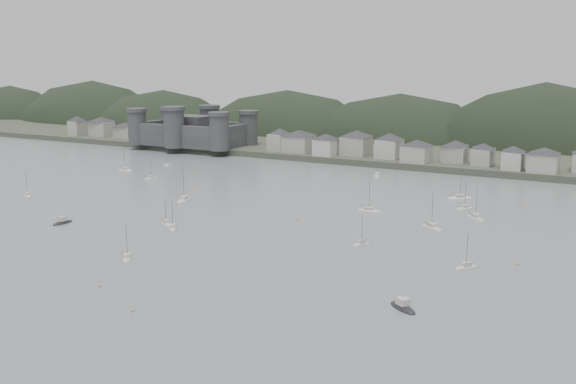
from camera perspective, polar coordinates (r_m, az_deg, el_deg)
The scene contains 10 objects.
ground at distance 154.04m, azimuth -13.90°, elevation -7.01°, with size 900.00×900.00×0.00m, color slate.
far_shore_land at distance 415.85m, azimuth 15.07°, elevation 4.62°, with size 900.00×250.00×3.00m, color #383D2D.
forested_ridge at distance 391.74m, azimuth 14.71°, elevation 2.35°, with size 851.55×103.94×102.57m.
castle at distance 363.13m, azimuth -8.48°, elevation 5.45°, with size 66.00×43.00×20.00m.
waterfront_town at distance 296.00m, azimuth 19.19°, elevation 3.17°, with size 451.48×28.46×12.92m.
sailboat_lead at distance 164.69m, azimuth -14.06°, elevation -5.74°, with size 5.74×6.93×9.47m.
moored_fleet at distance 209.29m, azimuth -1.65°, elevation -1.75°, with size 263.53×178.10×13.45m.
motor_launch_near at distance 130.91m, azimuth 10.16°, elevation -10.04°, with size 7.79×6.67×3.83m.
motor_launch_far at distance 206.25m, azimuth -19.39°, elevation -2.57°, with size 2.72×7.26×3.74m.
mooring_buoys at distance 198.06m, azimuth -0.45°, elevation -2.51°, with size 154.99×143.38×0.70m.
Camera 1 is at (101.45, -105.63, 47.73)m, focal length 40.04 mm.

